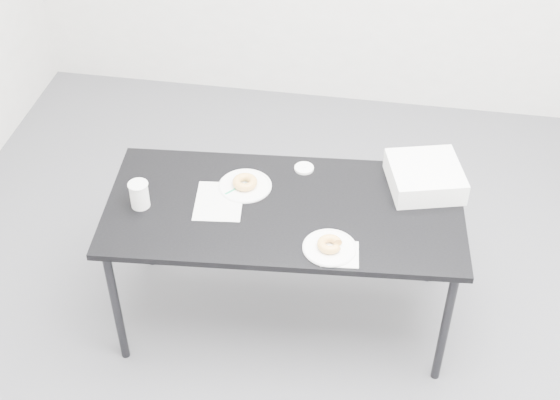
% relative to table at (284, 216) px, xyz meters
% --- Properties ---
extents(floor, '(4.00, 4.00, 0.00)m').
position_rel_table_xyz_m(floor, '(0.13, -0.11, -0.62)').
color(floor, '#48484C').
rests_on(floor, ground).
extents(table, '(1.53, 0.81, 0.67)m').
position_rel_table_xyz_m(table, '(0.00, 0.00, 0.00)').
color(table, black).
rests_on(table, floor).
extents(scorecard, '(0.22, 0.27, 0.00)m').
position_rel_table_xyz_m(scorecard, '(-0.27, -0.01, 0.05)').
color(scorecard, silver).
rests_on(scorecard, table).
extents(logo_patch, '(0.04, 0.04, 0.00)m').
position_rel_table_xyz_m(logo_patch, '(-0.20, 0.09, 0.05)').
color(logo_patch, green).
rests_on(logo_patch, scorecard).
extents(pen, '(0.08, 0.09, 0.01)m').
position_rel_table_xyz_m(pen, '(-0.22, 0.07, 0.06)').
color(pen, '#0D935D').
rests_on(pen, scorecard).
extents(napkin, '(0.16, 0.16, 0.00)m').
position_rel_table_xyz_m(napkin, '(0.26, -0.24, 0.05)').
color(napkin, silver).
rests_on(napkin, table).
extents(plate_near, '(0.21, 0.21, 0.01)m').
position_rel_table_xyz_m(plate_near, '(0.21, -0.21, 0.06)').
color(plate_near, white).
rests_on(plate_near, napkin).
extents(donut_near, '(0.10, 0.10, 0.03)m').
position_rel_table_xyz_m(donut_near, '(0.21, -0.21, 0.08)').
color(donut_near, '#D08B42').
rests_on(donut_near, plate_near).
extents(plate_far, '(0.23, 0.23, 0.01)m').
position_rel_table_xyz_m(plate_far, '(-0.19, 0.10, 0.05)').
color(plate_far, white).
rests_on(plate_far, table).
extents(donut_far, '(0.11, 0.11, 0.04)m').
position_rel_table_xyz_m(donut_far, '(-0.19, 0.10, 0.07)').
color(donut_far, '#D08B42').
rests_on(donut_far, plate_far).
extents(coffee_cup, '(0.08, 0.08, 0.12)m').
position_rel_table_xyz_m(coffee_cup, '(-0.59, -0.09, 0.11)').
color(coffee_cup, silver).
rests_on(coffee_cup, table).
extents(cup_lid, '(0.08, 0.08, 0.01)m').
position_rel_table_xyz_m(cup_lid, '(0.05, 0.26, 0.06)').
color(cup_lid, white).
rests_on(cup_lid, table).
extents(bakery_box, '(0.36, 0.36, 0.10)m').
position_rel_table_xyz_m(bakery_box, '(0.56, 0.24, 0.10)').
color(bakery_box, white).
rests_on(bakery_box, table).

